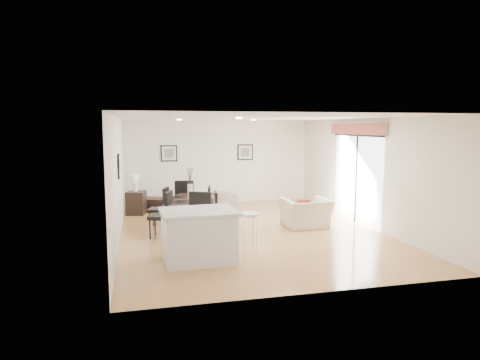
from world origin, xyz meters
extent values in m
plane|color=tan|center=(0.00, 0.00, 0.00)|extent=(8.00, 8.00, 0.00)
cube|color=white|center=(0.00, 4.00, 1.35)|extent=(6.00, 0.04, 2.70)
cube|color=white|center=(0.00, -4.00, 1.35)|extent=(6.00, 0.04, 2.70)
cube|color=white|center=(-3.00, 0.00, 1.35)|extent=(0.04, 8.00, 2.70)
cube|color=white|center=(3.00, 0.00, 1.35)|extent=(0.04, 8.00, 2.70)
cube|color=white|center=(0.00, 0.00, 2.70)|extent=(6.00, 8.00, 0.02)
imported|color=gray|center=(-0.60, 2.93, 0.28)|extent=(2.01, 0.97, 0.56)
imported|color=silver|center=(1.46, 0.01, 0.35)|extent=(1.10, 0.97, 0.71)
imported|color=#3D5E28|center=(5.90, -0.39, 0.31)|extent=(0.64, 0.58, 0.61)
imported|color=#3D5E28|center=(5.61, 1.74, 0.33)|extent=(0.43, 0.43, 0.66)
cube|color=black|center=(-1.38, 0.33, 0.74)|extent=(1.45, 2.04, 0.06)
cylinder|color=black|center=(-2.03, -0.36, 0.35)|extent=(0.07, 0.07, 0.71)
cylinder|color=black|center=(-1.49, 1.27, 0.35)|extent=(0.07, 0.07, 0.71)
cylinder|color=black|center=(-1.27, -0.61, 0.35)|extent=(0.07, 0.07, 0.71)
cylinder|color=black|center=(-0.73, 1.02, 0.35)|extent=(0.07, 0.07, 0.71)
cube|color=black|center=(-2.11, -0.13, 0.47)|extent=(0.61, 0.61, 0.08)
cube|color=black|center=(-1.92, -0.20, 0.77)|extent=(0.22, 0.47, 0.57)
cylinder|color=black|center=(-2.22, 0.11, 0.22)|extent=(0.04, 0.04, 0.43)
cylinder|color=black|center=(-1.88, -0.02, 0.22)|extent=(0.04, 0.04, 0.43)
cylinder|color=black|center=(-2.35, -0.24, 0.22)|extent=(0.04, 0.04, 0.43)
cylinder|color=black|center=(-2.01, -0.37, 0.22)|extent=(0.04, 0.04, 0.43)
cube|color=black|center=(-2.11, 0.79, 0.45)|extent=(0.57, 0.57, 0.08)
cube|color=black|center=(-1.93, 0.73, 0.74)|extent=(0.19, 0.45, 0.54)
cylinder|color=black|center=(-2.23, 1.02, 0.21)|extent=(0.04, 0.04, 0.41)
cylinder|color=black|center=(-1.89, 0.91, 0.21)|extent=(0.04, 0.04, 0.41)
cylinder|color=black|center=(-2.34, 0.68, 0.21)|extent=(0.04, 0.04, 0.41)
cylinder|color=black|center=(-2.00, 0.57, 0.21)|extent=(0.04, 0.04, 0.41)
cube|color=black|center=(-0.64, -0.13, 0.45)|extent=(0.50, 0.50, 0.08)
cube|color=black|center=(-0.83, -0.10, 0.73)|extent=(0.11, 0.45, 0.53)
cylinder|color=black|center=(-0.49, -0.32, 0.20)|extent=(0.03, 0.03, 0.41)
cylinder|color=black|center=(-0.84, -0.28, 0.20)|extent=(0.03, 0.03, 0.41)
cylinder|color=black|center=(-0.45, 0.02, 0.20)|extent=(0.03, 0.03, 0.41)
cylinder|color=black|center=(-0.79, 0.07, 0.20)|extent=(0.03, 0.03, 0.41)
cube|color=black|center=(-0.64, 0.79, 0.45)|extent=(0.52, 0.52, 0.08)
cube|color=black|center=(-0.83, 0.83, 0.73)|extent=(0.14, 0.45, 0.53)
cylinder|color=black|center=(-0.50, 0.59, 0.20)|extent=(0.03, 0.03, 0.41)
cylinder|color=black|center=(-0.85, 0.65, 0.20)|extent=(0.03, 0.03, 0.41)
cylinder|color=black|center=(-0.44, 0.93, 0.20)|extent=(0.03, 0.03, 0.41)
cylinder|color=black|center=(-0.78, 1.00, 0.20)|extent=(0.03, 0.03, 0.41)
cube|color=black|center=(-1.38, -0.90, 0.49)|extent=(0.66, 0.66, 0.09)
cube|color=black|center=(-1.29, -0.70, 0.80)|extent=(0.47, 0.27, 0.59)
cylinder|color=black|center=(-1.64, -0.99, 0.23)|extent=(0.04, 0.04, 0.45)
cylinder|color=black|center=(-1.47, -0.64, 0.23)|extent=(0.04, 0.04, 0.45)
cylinder|color=black|center=(-1.29, -1.15, 0.23)|extent=(0.04, 0.04, 0.45)
cylinder|color=black|center=(-1.12, -0.80, 0.23)|extent=(0.04, 0.04, 0.45)
cube|color=black|center=(-1.38, 1.56, 0.49)|extent=(0.56, 0.56, 0.09)
cube|color=black|center=(-1.41, 1.35, 0.80)|extent=(0.49, 0.14, 0.59)
cylinder|color=black|center=(-1.16, 1.72, 0.22)|extent=(0.04, 0.04, 0.45)
cylinder|color=black|center=(-1.22, 1.34, 0.22)|extent=(0.04, 0.04, 0.45)
cylinder|color=black|center=(-1.54, 1.78, 0.22)|extent=(0.04, 0.04, 0.45)
cylinder|color=black|center=(-1.60, 1.40, 0.22)|extent=(0.04, 0.04, 0.45)
cylinder|color=white|center=(-1.38, 0.33, 0.95)|extent=(0.13, 0.13, 0.37)
cylinder|color=black|center=(-1.06, 0.33, 0.77)|extent=(0.36, 0.36, 0.01)
cylinder|color=black|center=(-1.06, 0.33, 0.80)|extent=(0.19, 0.19, 0.05)
cylinder|color=black|center=(-1.28, 0.88, 0.77)|extent=(0.36, 0.36, 0.01)
cylinder|color=black|center=(-1.28, 0.88, 0.80)|extent=(0.19, 0.19, 0.05)
cylinder|color=black|center=(-1.63, 0.67, 0.77)|extent=(0.36, 0.36, 0.01)
cylinder|color=black|center=(-1.63, 0.67, 0.80)|extent=(0.19, 0.19, 0.05)
cylinder|color=black|center=(-1.63, -0.01, 0.77)|extent=(0.36, 0.36, 0.01)
cylinder|color=black|center=(-1.63, -0.01, 0.80)|extent=(0.19, 0.19, 0.05)
cylinder|color=black|center=(-1.28, -0.22, 0.77)|extent=(0.36, 0.36, 0.01)
cylinder|color=black|center=(-1.28, -0.22, 0.80)|extent=(0.19, 0.19, 0.05)
cube|color=black|center=(-2.06, 3.10, 0.18)|extent=(1.05, 0.86, 0.36)
cube|color=black|center=(-2.65, 2.63, 0.33)|extent=(0.61, 0.61, 0.66)
cylinder|color=white|center=(-2.65, 2.63, 0.77)|extent=(0.12, 0.12, 0.21)
cone|color=white|center=(-2.65, 2.63, 1.01)|extent=(0.25, 0.25, 0.28)
cube|color=#A91F15|center=(1.36, -0.10, 0.56)|extent=(0.31, 0.11, 0.30)
cube|color=white|center=(-1.51, -2.03, 0.45)|extent=(1.32, 1.01, 0.90)
cube|color=silver|center=(-1.51, -2.03, 0.93)|extent=(1.43, 1.13, 0.06)
cylinder|color=white|center=(-0.56, -2.03, 0.83)|extent=(0.39, 0.39, 0.06)
cylinder|color=silver|center=(-0.43, -1.90, 0.42)|extent=(0.03, 0.03, 0.83)
cylinder|color=silver|center=(-0.69, -1.90, 0.42)|extent=(0.03, 0.03, 0.83)
cylinder|color=silver|center=(-0.69, -2.16, 0.42)|extent=(0.03, 0.03, 0.83)
cylinder|color=silver|center=(-0.43, -2.16, 0.42)|extent=(0.03, 0.03, 0.83)
cube|color=black|center=(-1.60, 3.97, 1.65)|extent=(0.52, 0.03, 0.52)
cube|color=white|center=(-1.60, 3.97, 1.65)|extent=(0.44, 0.04, 0.44)
cube|color=#595854|center=(-1.60, 3.97, 1.65)|extent=(0.30, 0.04, 0.30)
cube|color=black|center=(0.90, 3.97, 1.65)|extent=(0.52, 0.03, 0.52)
cube|color=white|center=(0.90, 3.97, 1.65)|extent=(0.44, 0.04, 0.44)
cube|color=#595854|center=(0.90, 3.97, 1.65)|extent=(0.30, 0.04, 0.30)
cube|color=black|center=(-2.97, -0.20, 1.65)|extent=(0.03, 0.52, 0.52)
cube|color=white|center=(-2.97, -0.20, 1.65)|extent=(0.04, 0.44, 0.44)
cube|color=#595854|center=(-2.97, -0.20, 1.65)|extent=(0.04, 0.30, 0.30)
cube|color=white|center=(2.98, 0.30, 1.12)|extent=(0.02, 2.40, 2.25)
cube|color=black|center=(2.96, 0.30, 1.12)|extent=(0.03, 0.05, 2.25)
cube|color=black|center=(2.96, 0.30, 2.27)|extent=(0.03, 2.50, 0.05)
cube|color=maroon|center=(2.92, 0.30, 2.43)|extent=(0.10, 2.70, 0.28)
plane|color=gray|center=(5.00, 0.30, 0.00)|extent=(6.00, 6.00, 0.00)
cube|color=#2D2E30|center=(6.20, 0.30, 0.90)|extent=(0.08, 5.50, 1.80)
cube|color=brown|center=(6.05, 2.70, 1.00)|extent=(0.35, 0.35, 2.00)
camera|label=1|loc=(-2.58, -9.75, 2.50)|focal=32.00mm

